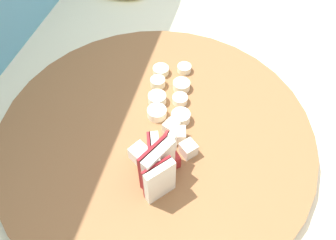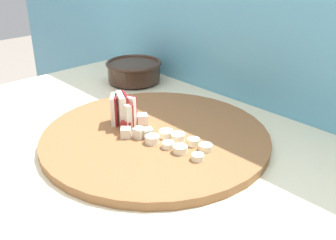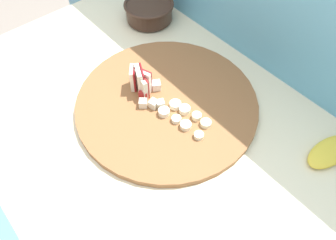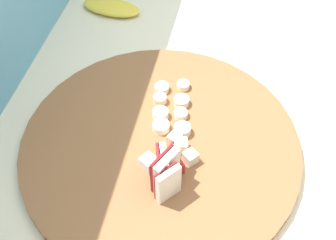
% 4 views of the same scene
% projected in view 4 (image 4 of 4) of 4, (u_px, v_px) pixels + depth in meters
% --- Properties ---
extents(tile_backsplash, '(2.40, 0.04, 1.44)m').
position_uv_depth(tile_backsplash, '(24.00, 173.00, 0.92)').
color(tile_backsplash, '#5BA3C1').
rests_on(tile_backsplash, ground).
extents(cutting_board, '(0.45, 0.45, 0.02)m').
position_uv_depth(cutting_board, '(160.00, 145.00, 0.70)').
color(cutting_board, brown).
rests_on(cutting_board, tiled_countertop).
extents(apple_wedge_fan, '(0.08, 0.04, 0.07)m').
position_uv_depth(apple_wedge_fan, '(166.00, 171.00, 0.62)').
color(apple_wedge_fan, maroon).
rests_on(apple_wedge_fan, cutting_board).
extents(apple_dice_pile, '(0.08, 0.09, 0.02)m').
position_uv_depth(apple_dice_pile, '(172.00, 156.00, 0.66)').
color(apple_dice_pile, beige).
rests_on(apple_dice_pile, cutting_board).
extents(banana_slice_rows, '(0.13, 0.08, 0.01)m').
position_uv_depth(banana_slice_rows, '(171.00, 110.00, 0.73)').
color(banana_slice_rows, white).
rests_on(banana_slice_rows, cutting_board).
extents(banana_peel, '(0.07, 0.14, 0.02)m').
position_uv_depth(banana_peel, '(111.00, 7.00, 0.94)').
color(banana_peel, gold).
rests_on(banana_peel, tiled_countertop).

